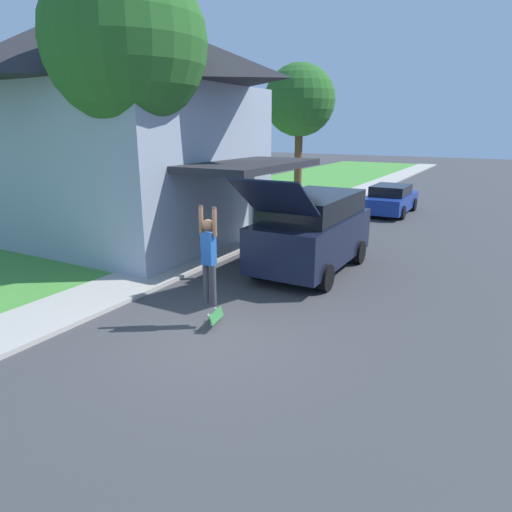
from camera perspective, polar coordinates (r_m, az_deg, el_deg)
ground_plane at (r=9.25m, az=-5.64°, el=-9.91°), size 120.00×120.00×0.00m
lawn at (r=18.55m, az=-15.38°, el=2.95°), size 10.00×80.00×0.08m
sidewalk at (r=15.82m, az=-3.92°, el=1.35°), size 1.80×80.00×0.10m
house at (r=17.62m, az=-17.81°, el=15.96°), size 12.08×7.88×8.01m
lawn_tree_near at (r=13.45m, az=-15.98°, el=24.11°), size 4.27×4.27×8.15m
lawn_tree_far at (r=22.07m, az=5.48°, el=18.71°), size 3.25×3.25×6.71m
suv_parked at (r=12.99m, az=7.01°, el=3.21°), size 2.20×5.23×2.90m
car_down_street at (r=22.75m, az=16.46°, el=6.80°), size 1.90×4.20×1.36m
skateboarder at (r=9.13m, az=-5.93°, el=0.17°), size 0.41×0.23×2.02m
skateboard at (r=9.57m, az=-5.02°, el=-7.46°), size 0.33×0.74×0.31m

